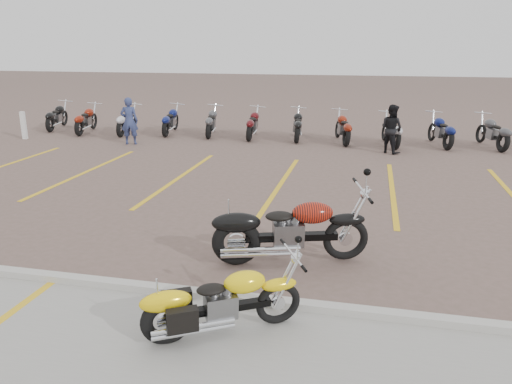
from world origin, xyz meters
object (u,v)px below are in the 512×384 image
Objects in this scene: bollard at (24,125)px; person_b at (391,129)px; person_a at (129,121)px; flame_cruiser at (287,233)px; yellow_cruiser at (219,304)px.

person_b is at bearing 2.08° from bollard.
person_a reaches higher than person_b.
person_b reaches higher than flame_cruiser.
yellow_cruiser is at bearing 117.52° from person_b.
person_a is 1.05× the size of person_b.
bollard is at bearing 125.14° from flame_cruiser.
person_a is at bearing 42.47° from person_b.
bollard is (-10.74, 10.76, 0.10)m from yellow_cruiser.
person_a is at bearing 111.73° from flame_cruiser.
person_a is (-6.93, 8.50, 0.30)m from flame_cruiser.
person_a is at bearing 90.76° from yellow_cruiser.
yellow_cruiser is 0.72× the size of flame_cruiser.
person_a reaches higher than bollard.
bollard reaches higher than yellow_cruiser.
flame_cruiser is (0.44, 2.21, 0.11)m from yellow_cruiser.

